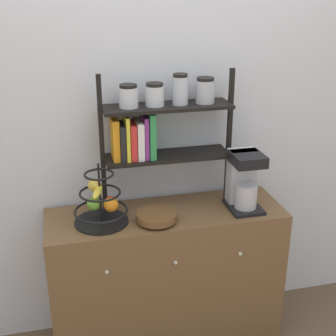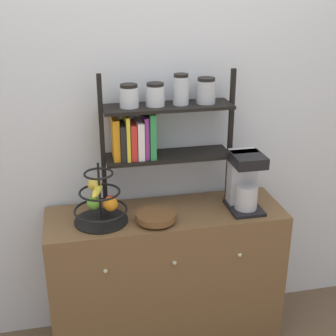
% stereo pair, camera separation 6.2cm
% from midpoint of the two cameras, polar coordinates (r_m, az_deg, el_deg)
% --- Properties ---
extents(wall_back, '(7.00, 0.05, 2.60)m').
position_cam_midpoint_polar(wall_back, '(2.64, -0.71, 5.90)').
color(wall_back, silver).
rests_on(wall_back, ground_plane).
extents(sideboard, '(1.31, 0.43, 0.84)m').
position_cam_midpoint_polar(sideboard, '(2.79, 0.43, -13.16)').
color(sideboard, brown).
rests_on(sideboard, ground_plane).
extents(coffee_maker, '(0.18, 0.22, 0.33)m').
position_cam_midpoint_polar(coffee_maker, '(2.60, 9.97, -1.53)').
color(coffee_maker, black).
rests_on(coffee_maker, sideboard).
extents(fruit_stand, '(0.28, 0.28, 0.33)m').
position_cam_midpoint_polar(fruit_stand, '(2.46, -7.44, -4.19)').
color(fruit_stand, black).
rests_on(fruit_stand, sideboard).
extents(wooden_bowl, '(0.21, 0.21, 0.05)m').
position_cam_midpoint_polar(wooden_bowl, '(2.47, -0.76, -5.96)').
color(wooden_bowl, brown).
rests_on(wooden_bowl, sideboard).
extents(shelf_hutch, '(0.73, 0.20, 0.75)m').
position_cam_midpoint_polar(shelf_hutch, '(2.50, -0.80, 5.43)').
color(shelf_hutch, black).
rests_on(shelf_hutch, sideboard).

